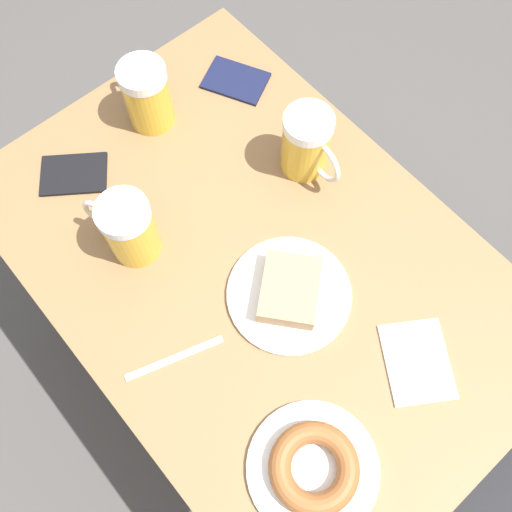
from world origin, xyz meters
The scene contains 11 objects.
ground_plane centered at (0.00, 0.00, 0.00)m, with size 8.00×8.00×0.00m, color #474442.
table centered at (0.00, 0.00, 0.64)m, with size 0.69×1.02×0.71m.
plate_with_cake centered at (0.00, 0.09, 0.73)m, with size 0.22×0.22×0.05m.
plate_with_donut centered at (0.16, 0.33, 0.73)m, with size 0.21×0.21×0.05m.
beer_mug_left centered at (-0.20, -0.09, 0.78)m, with size 0.09×0.14×0.14m.
beer_mug_center centered at (-0.05, -0.38, 0.78)m, with size 0.09×0.14×0.14m.
beer_mug_right centered at (0.15, -0.17, 0.78)m, with size 0.09×0.13×0.14m.
napkin_folded centered at (-0.08, 0.32, 0.71)m, with size 0.16×0.17×0.00m.
fork centered at (0.22, 0.05, 0.71)m, with size 0.17×0.06×0.00m.
passport_near_edge centered at (0.15, -0.37, 0.71)m, with size 0.15×0.15×0.01m.
passport_far_edge centered at (-0.23, -0.33, 0.71)m, with size 0.14×0.15×0.01m.
Camera 1 is at (0.26, 0.30, 1.66)m, focal length 40.00 mm.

